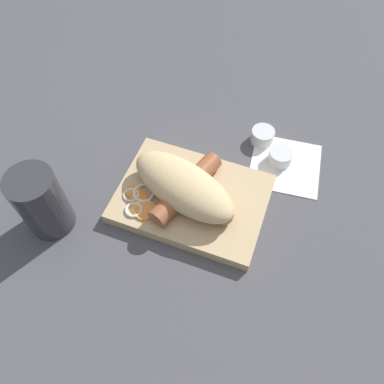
% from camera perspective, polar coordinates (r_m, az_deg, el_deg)
% --- Properties ---
extents(ground_plane, '(3.00, 3.00, 0.00)m').
position_cam_1_polar(ground_plane, '(0.67, -0.00, -1.50)').
color(ground_plane, '#4C4C51').
extents(food_tray, '(0.26, 0.19, 0.02)m').
position_cam_1_polar(food_tray, '(0.66, -0.00, -0.99)').
color(food_tray, tan).
rests_on(food_tray, ground_plane).
extents(bread_roll, '(0.22, 0.15, 0.06)m').
position_cam_1_polar(bread_roll, '(0.63, -1.36, 0.95)').
color(bread_roll, '#DBBC84').
rests_on(bread_roll, food_tray).
extents(sausage, '(0.19, 0.16, 0.03)m').
position_cam_1_polar(sausage, '(0.64, -0.97, 0.38)').
color(sausage, '#9E5638').
rests_on(sausage, food_tray).
extents(pickled_veggies, '(0.07, 0.07, 0.01)m').
position_cam_1_polar(pickled_veggies, '(0.65, -7.98, -1.30)').
color(pickled_veggies, orange).
rests_on(pickled_veggies, food_tray).
extents(napkin, '(0.14, 0.14, 0.00)m').
position_cam_1_polar(napkin, '(0.74, 14.02, 4.04)').
color(napkin, white).
rests_on(napkin, ground_plane).
extents(condiment_cup_near, '(0.05, 0.05, 0.03)m').
position_cam_1_polar(condiment_cup_near, '(0.73, 13.27, 5.17)').
color(condiment_cup_near, silver).
rests_on(condiment_cup_near, ground_plane).
extents(condiment_cup_far, '(0.05, 0.05, 0.03)m').
position_cam_1_polar(condiment_cup_far, '(0.76, 10.67, 8.31)').
color(condiment_cup_far, silver).
rests_on(condiment_cup_far, ground_plane).
extents(drink_glass, '(0.08, 0.08, 0.13)m').
position_cam_1_polar(drink_glass, '(0.64, -21.93, -1.51)').
color(drink_glass, '#333338').
rests_on(drink_glass, ground_plane).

